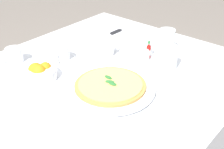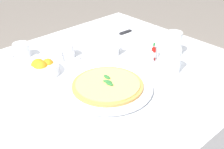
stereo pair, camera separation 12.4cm
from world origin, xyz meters
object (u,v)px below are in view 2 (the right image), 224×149
object	(u,v)px
coffee_cup_back_corner	(111,50)
water_glass_far_right	(173,45)
citrus_bowl	(41,68)
hot_sauce_bottle	(153,53)
coffee_cup_center_back	(22,51)
napkin_folded	(132,33)
pizza	(108,85)
pizza_plate	(108,88)
water_glass_right_edge	(172,62)
coffee_cup_near_right	(66,52)
salt_shaker	(156,52)
dinner_knife	(132,30)
pepper_shaker	(151,57)

from	to	relation	value
coffee_cup_back_corner	water_glass_far_right	size ratio (longest dim) A/B	1.14
citrus_bowl	hot_sauce_bottle	bearing A→B (deg)	-27.93
water_glass_far_right	coffee_cup_center_back	bearing A→B (deg)	139.03
napkin_folded	pizza	bearing A→B (deg)	-144.89
pizza_plate	coffee_cup_back_corner	world-z (taller)	coffee_cup_back_corner
water_glass_right_edge	hot_sauce_bottle	world-z (taller)	water_glass_right_edge
coffee_cup_near_right	citrus_bowl	distance (m)	0.17
pizza	coffee_cup_near_right	world-z (taller)	coffee_cup_near_right
salt_shaker	pizza_plate	bearing A→B (deg)	-170.79
coffee_cup_back_corner	water_glass_far_right	world-z (taller)	water_glass_far_right
coffee_cup_back_corner	citrus_bowl	xyz separation A→B (m)	(-0.33, 0.08, -0.00)
hot_sauce_bottle	salt_shaker	size ratio (longest dim) A/B	1.48
coffee_cup_near_right	dinner_knife	bearing A→B (deg)	-1.40
water_glass_far_right	pizza_plate	bearing A→B (deg)	-177.96
pizza	coffee_cup_near_right	xyz separation A→B (m)	(0.04, 0.33, 0.01)
coffee_cup_near_right	citrus_bowl	bearing A→B (deg)	-163.61
dinner_knife	pizza_plate	bearing A→B (deg)	-144.17
coffee_cup_near_right	citrus_bowl	xyz separation A→B (m)	(-0.16, -0.05, -0.00)
citrus_bowl	pizza_plate	bearing A→B (deg)	-66.94
hot_sauce_bottle	salt_shaker	bearing A→B (deg)	19.65
citrus_bowl	pizza	bearing A→B (deg)	-66.91
coffee_cup_back_corner	napkin_folded	world-z (taller)	coffee_cup_back_corner
pizza	pepper_shaker	bearing A→B (deg)	7.11
coffee_cup_back_corner	coffee_cup_center_back	world-z (taller)	coffee_cup_center_back
napkin_folded	coffee_cup_back_corner	bearing A→B (deg)	-155.61
coffee_cup_center_back	pepper_shaker	bearing A→B (deg)	-47.62
pizza_plate	coffee_cup_center_back	distance (m)	0.49
water_glass_far_right	dinner_knife	world-z (taller)	water_glass_far_right
water_glass_right_edge	coffee_cup_center_back	bearing A→B (deg)	125.67
water_glass_right_edge	napkin_folded	world-z (taller)	water_glass_right_edge
coffee_cup_near_right	pepper_shaker	world-z (taller)	coffee_cup_near_right
citrus_bowl	pepper_shaker	bearing A→B (deg)	-30.54
napkin_folded	hot_sauce_bottle	bearing A→B (deg)	-116.98
water_glass_far_right	dinner_knife	xyz separation A→B (m)	(0.04, 0.30, -0.03)
napkin_folded	hot_sauce_bottle	distance (m)	0.31
water_glass_far_right	dinner_knife	bearing A→B (deg)	81.77
napkin_folded	hot_sauce_bottle	size ratio (longest dim) A/B	2.67
coffee_cup_back_corner	pepper_shaker	world-z (taller)	coffee_cup_back_corner
coffee_cup_near_right	dinner_knife	xyz separation A→B (m)	(0.43, -0.01, -0.01)
pizza_plate	coffee_cup_center_back	bearing A→B (deg)	102.36
napkin_folded	water_glass_right_edge	bearing A→B (deg)	-112.73
coffee_cup_back_corner	water_glass_right_edge	bearing A→B (deg)	-73.21
coffee_cup_near_right	napkin_folded	world-z (taller)	coffee_cup_near_right
coffee_cup_center_back	salt_shaker	size ratio (longest dim) A/B	2.32
pizza	citrus_bowl	xyz separation A→B (m)	(-0.12, 0.28, 0.00)
napkin_folded	pizza_plate	bearing A→B (deg)	-144.89
pizza	water_glass_right_edge	bearing A→B (deg)	-15.12
coffee_cup_near_right	hot_sauce_bottle	world-z (taller)	hot_sauce_bottle
water_glass_far_right	pepper_shaker	bearing A→B (deg)	170.44
pizza_plate	coffee_cup_near_right	distance (m)	0.33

